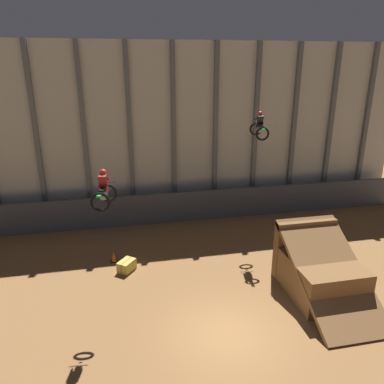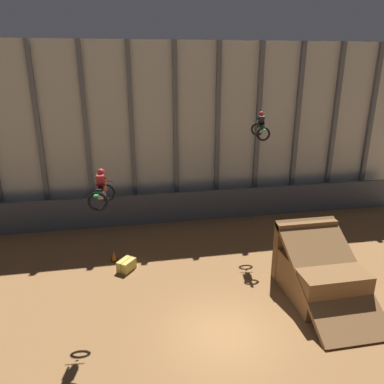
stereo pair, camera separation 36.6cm
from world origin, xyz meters
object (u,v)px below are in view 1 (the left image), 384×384
(rider_bike_left_air, at_px, (104,192))
(traffic_cone_near_ramp, at_px, (114,257))
(rider_bike_right_air, at_px, (259,127))
(hay_bale_trackside, at_px, (127,266))
(dirt_ramp, at_px, (318,270))

(rider_bike_left_air, height_order, traffic_cone_near_ramp, rider_bike_left_air)
(rider_bike_right_air, height_order, hay_bale_trackside, rider_bike_right_air)
(dirt_ramp, bearing_deg, rider_bike_left_air, 179.30)
(rider_bike_right_air, bearing_deg, rider_bike_left_air, -139.10)
(rider_bike_left_air, bearing_deg, hay_bale_trackside, 89.20)
(rider_bike_left_air, bearing_deg, traffic_cone_near_ramp, 99.78)
(rider_bike_right_air, height_order, traffic_cone_near_ramp, rider_bike_right_air)
(rider_bike_right_air, relative_size, traffic_cone_near_ramp, 3.08)
(dirt_ramp, distance_m, rider_bike_right_air, 7.96)
(rider_bike_left_air, relative_size, traffic_cone_near_ramp, 3.09)
(hay_bale_trackside, bearing_deg, rider_bike_right_air, 14.97)
(dirt_ramp, distance_m, rider_bike_left_air, 10.16)
(dirt_ramp, distance_m, hay_bale_trackside, 9.21)
(traffic_cone_near_ramp, bearing_deg, rider_bike_right_air, 6.44)
(rider_bike_left_air, distance_m, hay_bale_trackside, 6.22)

